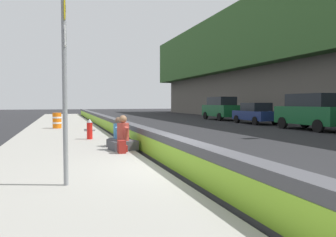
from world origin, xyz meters
The scene contains 12 objects.
ground_plane centered at (0.00, 0.00, 0.00)m, with size 160.00×160.00×0.00m, color #232326.
sidewalk_strip centered at (0.00, 2.65, 0.07)m, with size 80.00×4.40×0.14m, color gray.
jersey_barrier centered at (0.00, 0.00, 0.42)m, with size 76.00×0.45×0.85m.
route_sign_post centered at (-0.98, 2.67, 2.21)m, with size 0.44×0.09×3.60m.
fire_hydrant centered at (6.87, 1.59, 0.59)m, with size 0.26×0.46×0.88m.
seated_person_foreground centered at (3.26, 0.79, 0.50)m, with size 0.86×0.96×1.16m.
seated_person_middle centered at (4.21, 0.78, 0.47)m, with size 0.86×0.93×1.05m.
backpack centered at (2.57, 0.95, 0.33)m, with size 0.32×0.28×0.40m.
construction_barrel centered at (13.61, 2.99, 0.62)m, with size 0.54×0.54×0.95m.
parked_car_third centered at (8.93, -12.14, 1.18)m, with size 4.83×2.12×2.28m.
parked_car_fourth centered at (15.13, -12.17, 0.86)m, with size 4.56×2.06×1.71m.
parked_car_midline centered at (21.32, -12.29, 1.18)m, with size 4.81×2.08×2.28m.
Camera 1 is at (-7.39, 2.74, 1.72)m, focal length 34.54 mm.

